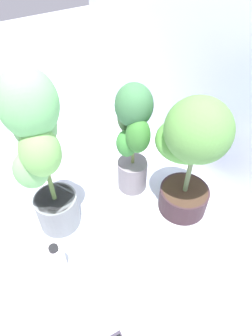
% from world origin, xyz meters
% --- Properties ---
extents(ground_plane, '(8.00, 8.00, 0.00)m').
position_xyz_m(ground_plane, '(0.00, 0.00, 0.00)').
color(ground_plane, silver).
rests_on(ground_plane, ground).
extents(potted_plant_front_left, '(0.40, 0.33, 0.92)m').
position_xyz_m(potted_plant_front_left, '(-0.30, -0.15, 0.53)').
color(potted_plant_front_left, gray).
rests_on(potted_plant_front_left, ground).
extents(potted_plant_back_center, '(0.47, 0.46, 0.72)m').
position_xyz_m(potted_plant_back_center, '(-0.00, 0.50, 0.44)').
color(potted_plant_back_center, '#332025').
rests_on(potted_plant_back_center, ground).
extents(potted_plant_back_left, '(0.30, 0.25, 0.71)m').
position_xyz_m(potted_plant_back_left, '(-0.28, 0.35, 0.40)').
color(potted_plant_back_left, slate).
rests_on(potted_plant_back_left, ground).
extents(nutrient_bottle, '(0.08, 0.08, 0.18)m').
position_xyz_m(nutrient_bottle, '(-0.05, -0.27, 0.09)').
color(nutrient_bottle, white).
rests_on(nutrient_bottle, ground).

